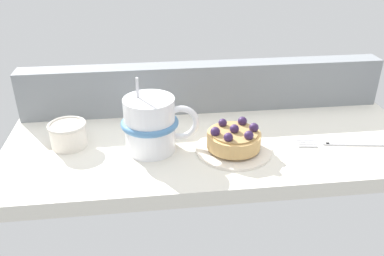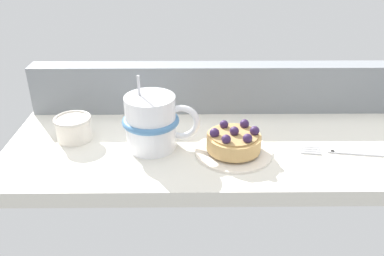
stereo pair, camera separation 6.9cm
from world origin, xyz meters
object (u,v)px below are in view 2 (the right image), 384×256
at_px(sugar_bowl, 74,128).
at_px(dessert_fork, 349,152).
at_px(raspberry_tart, 234,140).
at_px(dessert_plate, 233,151).
at_px(coffee_mug, 152,122).

bearing_deg(sugar_bowl, dessert_fork, -6.73).
bearing_deg(sugar_bowl, raspberry_tart, -10.63).
xyz_separation_m(dessert_fork, sugar_bowl, (-0.49, 0.06, 0.02)).
height_order(raspberry_tart, dessert_fork, raspberry_tart).
bearing_deg(dessert_fork, sugar_bowl, 173.27).
xyz_separation_m(dessert_plate, dessert_fork, (0.20, -0.00, -0.00)).
distance_m(coffee_mug, sugar_bowl, 0.15).
distance_m(dessert_plate, sugar_bowl, 0.29).
bearing_deg(raspberry_tart, coffee_mug, 170.30).
height_order(raspberry_tart, coffee_mug, coffee_mug).
height_order(dessert_plate, dessert_fork, dessert_plate).
bearing_deg(raspberry_tart, dessert_plate, 171.20).
relative_size(dessert_plate, sugar_bowl, 1.96).
bearing_deg(dessert_fork, coffee_mug, 175.37).
xyz_separation_m(dessert_plate, sugar_bowl, (-0.29, 0.05, 0.02)).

